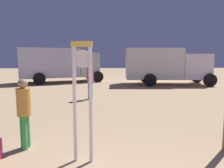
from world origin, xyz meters
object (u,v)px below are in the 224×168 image
at_px(standing_clock, 83,92).
at_px(box_truck_far, 58,64).
at_px(person_near_clock, 24,110).
at_px(person_distant, 90,79).
at_px(box_truck_near, 165,65).

bearing_deg(standing_clock, box_truck_far, 103.61).
xyz_separation_m(person_near_clock, box_truck_far, (-1.94, 12.90, 0.67)).
relative_size(standing_clock, person_distant, 1.32).
bearing_deg(box_truck_near, box_truck_far, 167.80).
distance_m(person_near_clock, person_distant, 5.69).
relative_size(standing_clock, box_truck_far, 0.33).
relative_size(person_near_clock, box_truck_near, 0.24).
distance_m(person_near_clock, box_truck_far, 13.06).
bearing_deg(person_near_clock, box_truck_far, 98.54).
distance_m(person_distant, box_truck_far, 7.95).
bearing_deg(standing_clock, box_truck_near, 66.80).
bearing_deg(box_truck_far, person_distant, -67.42).
distance_m(standing_clock, box_truck_near, 12.77).
distance_m(standing_clock, person_near_clock, 1.56).
bearing_deg(box_truck_far, person_near_clock, -81.46).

